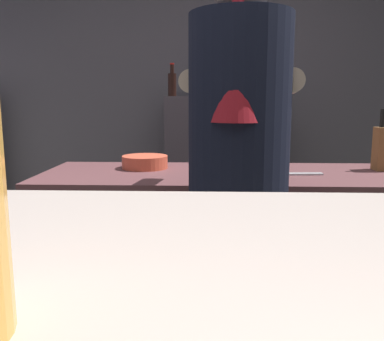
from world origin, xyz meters
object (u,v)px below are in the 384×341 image
object	(u,v)px
bartender	(238,166)
bottle_hot_sauce	(233,87)
bottle_soy	(265,84)
bottle_olive_oil	(218,86)
bottle_vinegar	(172,83)
chefs_knife	(295,174)
mixing_bowl	(145,162)

from	to	relation	value
bartender	bottle_hot_sauce	bearing A→B (deg)	7.47
bottle_soy	bottle_hot_sauce	world-z (taller)	bottle_soy
bottle_hot_sauce	bottle_olive_oil	distance (m)	0.11
bottle_vinegar	bartender	bearing A→B (deg)	-77.83
bartender	bottle_soy	bearing A→B (deg)	0.09
chefs_knife	bartender	bearing A→B (deg)	-128.10
chefs_knife	bottle_soy	bearing A→B (deg)	84.56
bottle_hot_sauce	bartender	bearing A→B (deg)	-92.72
chefs_knife	bottle_hot_sauce	world-z (taller)	bottle_hot_sauce
bottle_vinegar	bottle_olive_oil	size ratio (longest dim) A/B	1.23
bartender	bottle_hot_sauce	distance (m)	1.78
mixing_bowl	bottle_hot_sauce	size ratio (longest dim) A/B	1.21
bottle_vinegar	bottle_hot_sauce	distance (m)	0.45
mixing_bowl	bottle_vinegar	size ratio (longest dim) A/B	0.92
bottle_hot_sauce	bottle_olive_oil	world-z (taller)	bottle_olive_oil
bottle_vinegar	bottle_olive_oil	xyz separation A→B (m)	(0.34, 0.04, -0.02)
bottle_olive_oil	bottle_soy	bearing A→B (deg)	22.30
bottle_olive_oil	chefs_knife	bearing A→B (deg)	-77.02
mixing_bowl	bottle_soy	size ratio (longest dim) A/B	0.93
bartender	bottle_hot_sauce	xyz separation A→B (m)	(0.08, 1.75, 0.32)
mixing_bowl	bottle_hot_sauce	world-z (taller)	bottle_hot_sauce
bartender	chefs_knife	bearing A→B (deg)	-24.54
bottle_vinegar	bottle_olive_oil	world-z (taller)	bottle_vinegar
bottle_soy	bottle_vinegar	xyz separation A→B (m)	(-0.70, -0.19, 0.00)
mixing_bowl	bottle_olive_oil	bearing A→B (deg)	71.96
bartender	mixing_bowl	bearing A→B (deg)	45.84
mixing_bowl	chefs_knife	world-z (taller)	mixing_bowl
mixing_bowl	bottle_olive_oil	world-z (taller)	bottle_olive_oil
mixing_bowl	chefs_knife	bearing A→B (deg)	-13.02
bottle_vinegar	chefs_knife	bearing A→B (deg)	-63.29
bartender	bottle_hot_sauce	size ratio (longest dim) A/B	9.41
chefs_knife	bottle_hot_sauce	distance (m)	1.42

